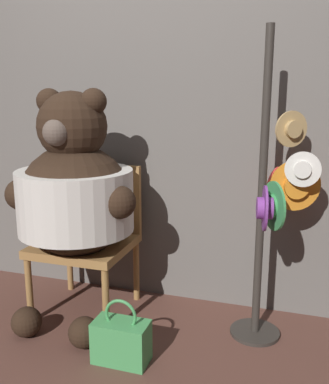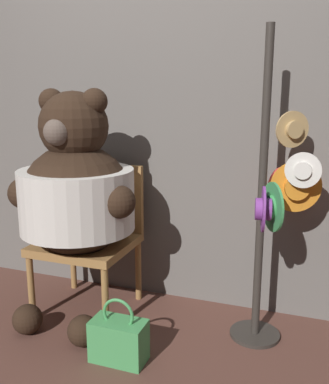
{
  "view_description": "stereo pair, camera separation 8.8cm",
  "coord_description": "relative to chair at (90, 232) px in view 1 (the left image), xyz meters",
  "views": [
    {
      "loc": [
        0.85,
        -1.85,
        1.33
      ],
      "look_at": [
        0.15,
        0.35,
        0.81
      ],
      "focal_mm": 40.0,
      "sensor_mm": 36.0,
      "label": 1
    },
    {
      "loc": [
        0.93,
        -1.82,
        1.33
      ],
      "look_at": [
        0.15,
        0.35,
        0.81
      ],
      "focal_mm": 40.0,
      "sensor_mm": 36.0,
      "label": 2
    }
  ],
  "objects": [
    {
      "name": "ground_plane",
      "position": [
        0.38,
        -0.46,
        -0.49
      ],
      "size": [
        14.0,
        14.0,
        0.0
      ],
      "primitive_type": "plane",
      "color": "brown"
    },
    {
      "name": "wall_back",
      "position": [
        0.38,
        0.32,
        0.63
      ],
      "size": [
        8.0,
        0.1,
        2.24
      ],
      "color": "#66605B",
      "rests_on": "ground_plane"
    },
    {
      "name": "chair",
      "position": [
        0.0,
        0.0,
        0.0
      ],
      "size": [
        0.56,
        0.53,
        0.9
      ],
      "color": "#9E703D",
      "rests_on": "ground_plane"
    },
    {
      "name": "teddy_bear",
      "position": [
        0.0,
        -0.17,
        0.29
      ],
      "size": [
        0.81,
        0.72,
        1.37
      ],
      "color": "black",
      "rests_on": "ground_plane"
    },
    {
      "name": "hat_display_rack",
      "position": [
        1.12,
        -0.04,
        0.27
      ],
      "size": [
        0.44,
        0.61,
        1.68
      ],
      "color": "#332D28",
      "rests_on": "ground_plane"
    },
    {
      "name": "handbag_on_ground",
      "position": [
        0.42,
        -0.51,
        -0.38
      ],
      "size": [
        0.28,
        0.15,
        0.34
      ],
      "color": "#479E56",
      "rests_on": "ground_plane"
    }
  ]
}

